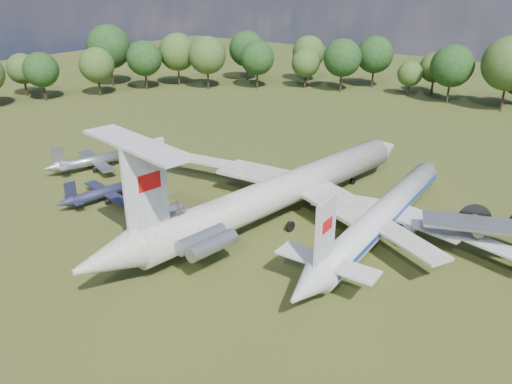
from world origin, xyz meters
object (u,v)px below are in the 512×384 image
Objects in this scene: tu104_jet at (383,219)px; person_on_il62 at (178,208)px; il62_airliner at (283,196)px; small_prop_northwest at (93,163)px; small_prop_west at (104,194)px.

tu104_jet is 24.49m from person_on_il62.
small_prop_northwest is at bearing -164.62° from il62_airliner.
small_prop_west is at bearing -13.04° from small_prop_northwest.
person_on_il62 is (-2.32, -16.08, 3.82)m from il62_airliner.
small_prop_west is (-22.49, -10.96, -1.85)m from il62_airliner.
small_prop_west is 21.57m from person_on_il62.
il62_airliner reaches higher than tu104_jet.
person_on_il62 is (31.79, -11.79, 5.52)m from small_prop_northwest.
person_on_il62 is at bearing -130.80° from tu104_jet.
small_prop_northwest reaches higher than small_prop_west.
small_prop_west is 0.87× the size of small_prop_northwest.
small_prop_northwest is 8.88× the size of person_on_il62.
small_prop_northwest is at bearing -173.99° from tu104_jet.
small_prop_west is at bearing -145.81° from il62_airliner.
tu104_jet reaches higher than small_prop_northwest.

